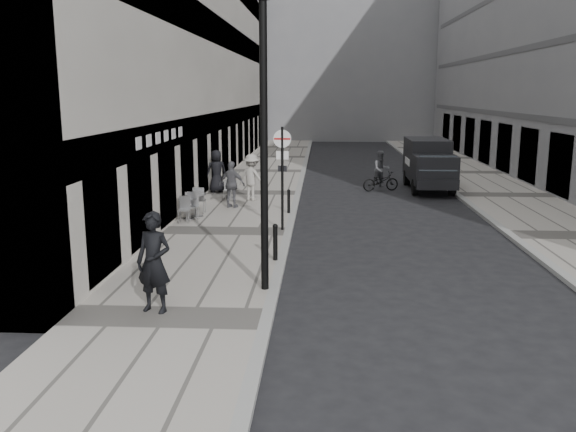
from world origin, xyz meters
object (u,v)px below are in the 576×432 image
object	(u,v)px
lamppost	(264,125)
cyclist	(381,175)
walking_man	(154,262)
panel_van	(429,162)
sign_post	(282,164)

from	to	relation	value
lamppost	cyclist	xyz separation A→B (m)	(3.97, 14.91, -3.06)
walking_man	lamppost	bearing A→B (deg)	52.44
panel_van	cyclist	bearing A→B (deg)	-166.06
walking_man	lamppost	xyz separation A→B (m)	(2.08, 1.56, 2.64)
panel_van	cyclist	world-z (taller)	panel_van
walking_man	cyclist	distance (m)	17.55
lamppost	sign_post	bearing A→B (deg)	90.00
sign_post	panel_van	distance (m)	11.28
lamppost	panel_van	world-z (taller)	lamppost
panel_van	sign_post	bearing A→B (deg)	-122.69
lamppost	cyclist	world-z (taller)	lamppost
sign_post	lamppost	distance (m)	6.25
walking_man	cyclist	xyz separation A→B (m)	(6.04, 16.47, -0.42)
lamppost	panel_van	size ratio (longest dim) A/B	1.33
sign_post	cyclist	world-z (taller)	sign_post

